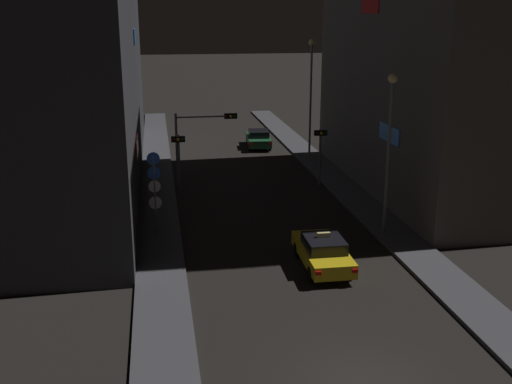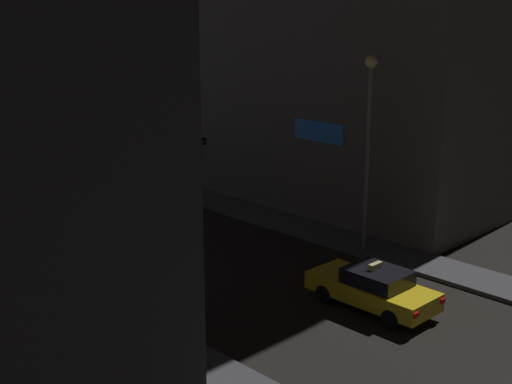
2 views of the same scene
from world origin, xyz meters
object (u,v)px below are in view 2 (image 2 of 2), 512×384
Objects in this scene: far_car at (43,163)px; street_lamp_near_block at (369,126)px; taxi at (373,288)px; traffic_light_overhead at (44,161)px; traffic_light_right_kerb at (199,158)px; traffic_light_left_kerb at (45,197)px; sign_pole_left at (107,252)px; street_lamp_far_block at (127,75)px.

far_car is 0.59× the size of street_lamp_near_block.
traffic_light_overhead is at bearing 106.02° from taxi.
traffic_light_overhead is 7.53m from traffic_light_right_kerb.
traffic_light_right_kerb is 0.47× the size of street_lamp_near_block.
traffic_light_overhead is at bearing -117.24° from far_car.
traffic_light_overhead is 1.20× the size of traffic_light_left_kerb.
traffic_light_left_kerb reaches higher than traffic_light_right_kerb.
taxi is at bearing -73.98° from traffic_light_overhead.
traffic_light_overhead reaches higher than sign_pole_left.
traffic_light_overhead is at bearing 61.68° from traffic_light_left_kerb.
far_car is 12.15m from traffic_light_overhead.
far_car is at bearing 66.97° from sign_pole_left.
traffic_light_left_kerb reaches higher than far_car.
street_lamp_far_block is (8.59, 6.14, 2.50)m from traffic_light_overhead.
traffic_light_right_kerb is 8.27m from street_lamp_far_block.
street_lamp_far_block is at bearing 35.56° from traffic_light_overhead.
far_car is 0.99× the size of traffic_light_overhead.
traffic_light_overhead is 1.27× the size of traffic_light_right_kerb.
sign_pole_left reaches higher than far_car.
far_car is (1.36, 24.68, -0.00)m from taxi.
street_lamp_far_block reaches higher than traffic_light_right_kerb.
sign_pole_left is (-7.04, 4.90, 1.81)m from taxi.
traffic_light_right_kerb is (1.94, -11.88, 1.88)m from far_car.
taxi is 0.52× the size of street_lamp_far_block.
sign_pole_left is 0.48× the size of street_lamp_far_block.
taxi is at bearing -93.16° from far_car.
traffic_light_left_kerb is 0.49× the size of street_lamp_near_block.
far_car is 12.19m from traffic_light_right_kerb.
traffic_light_right_kerb is 13.02m from sign_pole_left.
traffic_light_left_kerb is (-6.98, -13.43, 2.01)m from far_car.
taxi is 12.73m from traffic_light_left_kerb.
traffic_light_left_kerb is 0.44× the size of street_lamp_far_block.
traffic_light_right_kerb is at bearing 75.52° from taxi.
sign_pole_left is at bearing -113.03° from far_car.
sign_pole_left is at bearing -142.66° from traffic_light_right_kerb.
street_lamp_far_block reaches higher than traffic_light_left_kerb.
sign_pole_left is at bearing -107.88° from traffic_light_overhead.
taxi is at bearing -34.84° from sign_pole_left.
street_lamp_near_block is 16.86m from street_lamp_far_block.
street_lamp_near_block is (9.70, -7.80, 2.49)m from traffic_light_left_kerb.
traffic_light_overhead is 0.59× the size of street_lamp_near_block.
taxi is at bearing -139.77° from street_lamp_near_block.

